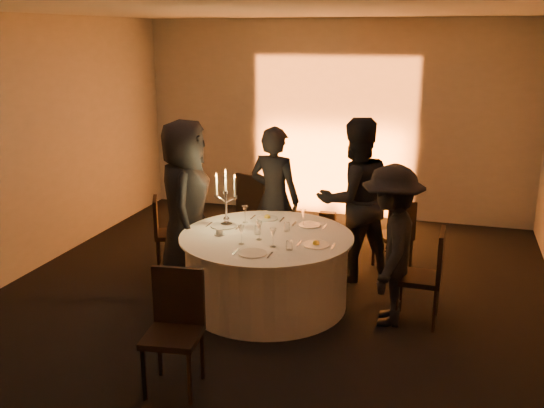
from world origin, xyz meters
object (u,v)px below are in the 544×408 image
(chair_right, at_px, (427,271))
(chair_front, at_px, (175,322))
(chair_back_left, at_px, (256,207))
(guest_back_right, at_px, (354,200))
(chair_back_right, at_px, (396,232))
(guest_back_left, at_px, (275,199))
(candelabra, at_px, (226,206))
(chair_left, at_px, (165,229))
(guest_left, at_px, (185,203))
(guest_right, at_px, (391,246))
(banquet_table, at_px, (267,270))
(coffee_cup, at_px, (219,232))

(chair_right, xyz_separation_m, chair_front, (-1.88, -1.71, 0.01))
(chair_back_left, distance_m, guest_back_right, 1.52)
(chair_back_right, xyz_separation_m, guest_back_left, (-1.42, -0.35, 0.39))
(candelabra, bearing_deg, chair_left, 155.34)
(chair_front, relative_size, guest_left, 0.52)
(chair_front, distance_m, guest_right, 2.24)
(banquet_table, relative_size, guest_right, 1.13)
(chair_front, relative_size, candelabra, 1.57)
(guest_back_left, relative_size, candelabra, 2.80)
(chair_left, relative_size, guest_back_right, 0.47)
(chair_right, xyz_separation_m, guest_back_right, (-0.89, 0.97, 0.40))
(banquet_table, distance_m, coffee_cup, 0.64)
(guest_back_right, relative_size, guest_right, 1.18)
(chair_back_left, xyz_separation_m, guest_right, (1.90, -1.60, 0.21))
(chair_back_right, distance_m, chair_front, 3.36)
(chair_back_right, bearing_deg, guest_left, -14.65)
(chair_right, xyz_separation_m, guest_left, (-2.68, 0.28, 0.40))
(chair_left, height_order, chair_front, chair_front)
(banquet_table, bearing_deg, chair_left, 156.62)
(coffee_cup, bearing_deg, candelabra, 98.16)
(chair_left, height_order, chair_back_left, chair_back_left)
(banquet_table, xyz_separation_m, guest_left, (-1.05, 0.32, 0.56))
(chair_right, relative_size, guest_back_right, 0.51)
(chair_left, relative_size, coffee_cup, 8.02)
(guest_right, bearing_deg, coffee_cup, -88.59)
(chair_right, bearing_deg, chair_back_right, -160.66)
(banquet_table, xyz_separation_m, chair_front, (-0.25, -1.67, 0.17))
(chair_left, bearing_deg, banquet_table, -138.74)
(chair_back_left, distance_m, guest_right, 2.49)
(chair_back_right, bearing_deg, chair_back_left, -45.70)
(chair_back_right, distance_m, coffee_cup, 2.27)
(banquet_table, relative_size, guest_back_right, 0.95)
(chair_right, height_order, chair_front, chair_front)
(chair_back_right, xyz_separation_m, guest_back_right, (-0.47, -0.35, 0.46))
(chair_right, relative_size, guest_back_left, 0.55)
(chair_front, distance_m, coffee_cup, 1.58)
(guest_right, bearing_deg, candelabra, -99.05)
(chair_left, relative_size, guest_right, 0.55)
(chair_back_left, distance_m, chair_front, 3.26)
(guest_left, bearing_deg, chair_left, 36.69)
(chair_left, distance_m, chair_back_left, 1.27)
(chair_right, height_order, candelabra, candelabra)
(chair_back_right, relative_size, guest_back_right, 0.46)
(chair_right, distance_m, guest_left, 2.73)
(chair_front, bearing_deg, guest_back_left, 81.65)
(banquet_table, relative_size, chair_right, 1.86)
(chair_left, relative_size, chair_back_right, 1.02)
(guest_back_right, bearing_deg, chair_front, 33.43)
(guest_back_left, bearing_deg, guest_right, 156.59)
(guest_back_right, distance_m, candelabra, 1.50)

